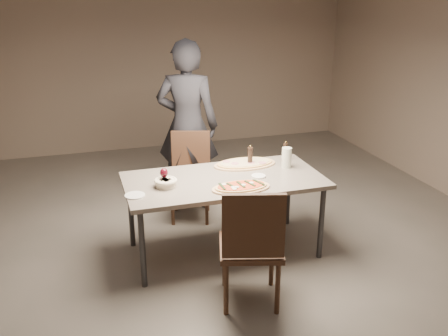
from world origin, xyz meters
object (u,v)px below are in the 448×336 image
object	(u,v)px
carafe	(287,158)
chair_far	(191,170)
diner	(187,125)
ham_pizza	(245,164)
dining_table	(224,184)
chair_near	(252,242)
zucchini_pizza	(241,187)
pepper_mill_left	(250,156)
bread_basket	(166,182)

from	to	relation	value
carafe	chair_far	xyz separation A→B (m)	(-0.76, 0.79, -0.33)
carafe	diner	size ratio (longest dim) A/B	0.10
ham_pizza	dining_table	bearing A→B (deg)	-148.03
diner	chair_near	bearing A→B (deg)	114.40
ham_pizza	carafe	xyz separation A→B (m)	(0.36, -0.18, 0.08)
dining_table	chair_far	size ratio (longest dim) A/B	1.94
carafe	chair_far	bearing A→B (deg)	133.83
ham_pizza	chair_far	distance (m)	0.78
dining_table	chair_near	world-z (taller)	chair_near
chair_near	ham_pizza	bearing A→B (deg)	88.86
zucchini_pizza	pepper_mill_left	distance (m)	0.60
dining_table	bread_basket	xyz separation A→B (m)	(-0.54, -0.04, 0.10)
chair_far	diner	xyz separation A→B (m)	(0.04, 0.29, 0.42)
pepper_mill_left	diner	world-z (taller)	diner
pepper_mill_left	diner	bearing A→B (deg)	113.08
dining_table	chair_near	size ratio (longest dim) A/B	1.77
zucchini_pizza	dining_table	bearing A→B (deg)	80.09
dining_table	pepper_mill_left	bearing A→B (deg)	36.28
ham_pizza	pepper_mill_left	world-z (taller)	pepper_mill_left
carafe	chair_far	world-z (taller)	carafe
zucchini_pizza	bread_basket	xyz separation A→B (m)	(-0.61, 0.24, 0.03)
diner	carafe	bearing A→B (deg)	147.83
chair_near	carafe	bearing A→B (deg)	70.01
chair_near	chair_far	bearing A→B (deg)	107.16
bread_basket	chair_near	distance (m)	1.01
zucchini_pizza	diner	bearing A→B (deg)	71.48
zucchini_pizza	diner	xyz separation A→B (m)	(-0.12, 1.47, 0.18)
ham_pizza	chair_near	size ratio (longest dim) A/B	0.61
pepper_mill_left	chair_near	xyz separation A→B (m)	(-0.40, -1.15, -0.28)
ham_pizza	chair_near	bearing A→B (deg)	-117.94
chair_near	chair_far	size ratio (longest dim) A/B	1.10
chair_far	dining_table	bearing A→B (deg)	113.48
carafe	chair_far	distance (m)	1.15
zucchini_pizza	ham_pizza	xyz separation A→B (m)	(0.23, 0.56, -0.00)
pepper_mill_left	zucchini_pizza	bearing A→B (deg)	-117.44
dining_table	carafe	size ratio (longest dim) A/B	9.16
dining_table	chair_near	bearing A→B (deg)	-93.57
diner	chair_far	bearing A→B (deg)	105.73
chair_far	diner	size ratio (longest dim) A/B	0.49
bread_basket	pepper_mill_left	bearing A→B (deg)	18.37
zucchini_pizza	ham_pizza	world-z (taller)	zucchini_pizza
dining_table	bread_basket	distance (m)	0.56
zucchini_pizza	diner	distance (m)	1.49
carafe	chair_near	bearing A→B (deg)	-125.67
diner	bread_basket	bearing A→B (deg)	92.79
chair_near	chair_far	xyz separation A→B (m)	(-0.05, 1.79, -0.05)
pepper_mill_left	carafe	distance (m)	0.35
bread_basket	chair_far	world-z (taller)	chair_far
pepper_mill_left	chair_near	distance (m)	1.24
dining_table	chair_far	world-z (taller)	chair_far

